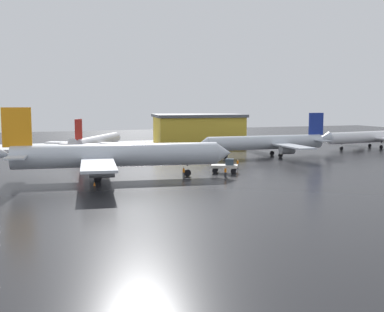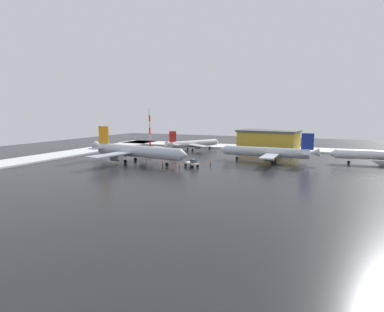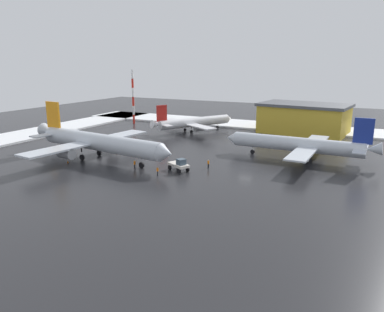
{
  "view_description": "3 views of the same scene",
  "coord_description": "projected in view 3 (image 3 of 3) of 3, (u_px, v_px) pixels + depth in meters",
  "views": [
    {
      "loc": [
        44.52,
        84.77,
        12.61
      ],
      "look_at": [
        17.15,
        8.47,
        3.26
      ],
      "focal_mm": 45.0,
      "sensor_mm": 36.0,
      "label": 1
    },
    {
      "loc": [
        -24.01,
        89.05,
        15.84
      ],
      "look_at": [
        13.36,
        2.13,
        2.44
      ],
      "focal_mm": 28.0,
      "sensor_mm": 36.0,
      "label": 2
    },
    {
      "loc": [
        -22.21,
        69.35,
        20.29
      ],
      "look_at": [
        10.11,
        3.84,
        2.05
      ],
      "focal_mm": 35.0,
      "sensor_mm": 36.0,
      "label": 3
    }
  ],
  "objects": [
    {
      "name": "airplane_foreground_jet",
      "position": [
        193.0,
        122.0,
        112.92
      ],
      "size": [
        22.51,
        26.32,
        8.64
      ],
      "rotation": [
        0.0,
        0.0,
        4.19
      ],
      "color": "white",
      "rests_on": "ground_plane"
    },
    {
      "name": "ground_crew_near_tug",
      "position": [
        208.0,
        163.0,
        73.9
      ],
      "size": [
        0.36,
        0.36,
        1.71
      ],
      "rotation": [
        0.0,
        0.0,
        2.88
      ],
      "color": "black",
      "rests_on": "ground_plane"
    },
    {
      "name": "snow_bank_right",
      "position": [
        14.0,
        137.0,
        103.49
      ],
      "size": [
        14.0,
        116.0,
        0.52
      ],
      "primitive_type": "cube",
      "color": "white",
      "rests_on": "ground_plane"
    },
    {
      "name": "traffic_cone_near_nose",
      "position": [
        68.0,
        162.0,
        77.92
      ],
      "size": [
        0.36,
        0.36,
        0.55
      ],
      "primitive_type": "cone",
      "color": "orange",
      "rests_on": "ground_plane"
    },
    {
      "name": "ground_crew_beside_wing",
      "position": [
        158.0,
        171.0,
        68.96
      ],
      "size": [
        0.36,
        0.36,
        1.71
      ],
      "rotation": [
        0.0,
        0.0,
        3.92
      ],
      "color": "black",
      "rests_on": "ground_plane"
    },
    {
      "name": "traffic_cone_mid_line",
      "position": [
        116.0,
        152.0,
        86.08
      ],
      "size": [
        0.36,
        0.36,
        0.55
      ],
      "primitive_type": "cone",
      "color": "orange",
      "rests_on": "ground_plane"
    },
    {
      "name": "ground_crew_mid_apron",
      "position": [
        135.0,
        164.0,
        73.63
      ],
      "size": [
        0.36,
        0.36,
        1.71
      ],
      "rotation": [
        0.0,
        0.0,
        4.36
      ],
      "color": "black",
      "rests_on": "ground_plane"
    },
    {
      "name": "airplane_distant_tail",
      "position": [
        97.0,
        142.0,
        80.07
      ],
      "size": [
        39.03,
        32.51,
        11.6
      ],
      "rotation": [
        0.0,
        0.0,
        3.01
      ],
      "color": "silver",
      "rests_on": "ground_plane"
    },
    {
      "name": "airplane_parked_portside",
      "position": [
        300.0,
        145.0,
        80.16
      ],
      "size": [
        32.97,
        27.29,
        9.8
      ],
      "rotation": [
        0.0,
        0.0,
        6.25
      ],
      "color": "silver",
      "rests_on": "ground_plane"
    },
    {
      "name": "cargo_hangar",
      "position": [
        304.0,
        118.0,
        109.85
      ],
      "size": [
        26.67,
        18.0,
        8.8
      ],
      "rotation": [
        0.0,
        0.0,
        -0.12
      ],
      "color": "gold",
      "rests_on": "ground_plane"
    },
    {
      "name": "antenna_mast",
      "position": [
        133.0,
        97.0,
        126.44
      ],
      "size": [
        0.7,
        0.7,
        18.17
      ],
      "color": "red",
      "rests_on": "ground_plane"
    },
    {
      "name": "ground_plane",
      "position": [
        246.0,
        167.0,
        74.79
      ],
      "size": [
        240.0,
        240.0,
        0.0
      ],
      "primitive_type": "plane",
      "color": "#232326"
    },
    {
      "name": "snow_bank_far",
      "position": [
        296.0,
        128.0,
        118.23
      ],
      "size": [
        152.0,
        16.0,
        0.52
      ],
      "primitive_type": "cube",
      "color": "white",
      "rests_on": "ground_plane"
    },
    {
      "name": "pushback_tug",
      "position": [
        179.0,
        164.0,
        71.97
      ],
      "size": [
        5.1,
        4.08,
        2.5
      ],
      "rotation": [
        0.0,
        0.0,
        2.66
      ],
      "color": "silver",
      "rests_on": "ground_plane"
    }
  ]
}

